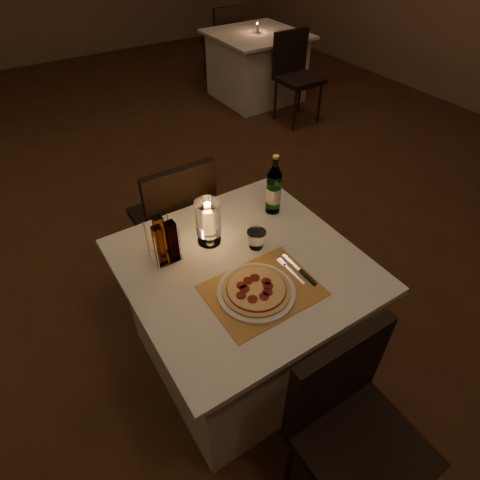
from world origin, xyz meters
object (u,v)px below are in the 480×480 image
hurricane_candle (208,219)px  neighbor_table_right (256,66)px  chair_far (176,214)px  pizza (256,289)px  plate (256,292)px  tumbler (256,239)px  chair_near (350,418)px  water_bottle (274,190)px  main_table (242,315)px

hurricane_candle → neighbor_table_right: size_ratio=0.22×
chair_far → pizza: (-0.05, -0.89, 0.22)m
plate → neighbor_table_right: 3.89m
tumbler → hurricane_candle: bearing=137.3°
chair_near → chair_far: size_ratio=1.00×
chair_far → water_bottle: water_bottle is taller
main_table → chair_near: (-0.00, -0.71, 0.18)m
hurricane_candle → tumbler: bearing=-42.7°
chair_far → hurricane_candle: bearing=-95.7°
chair_near → tumbler: bearing=81.8°
chair_far → pizza: size_ratio=3.21×
chair_far → neighbor_table_right: (2.15, 2.30, -0.18)m
main_table → neighbor_table_right: size_ratio=1.00×
chair_far → neighbor_table_right: 3.15m
main_table → water_bottle: water_bottle is taller
plate → tumbler: tumbler is taller
main_table → plate: size_ratio=3.12×
water_bottle → hurricane_candle: bearing=-175.4°
pizza → hurricane_candle: 0.40m
chair_near → pizza: chair_near is taller
neighbor_table_right → tumbler: bearing=-124.6°
chair_near → plate: 0.57m
pizza → water_bottle: (0.39, 0.42, 0.10)m
chair_near → water_bottle: (0.34, 0.95, 0.32)m
tumbler → neighbor_table_right: tumbler is taller
hurricane_candle → chair_far: bearing=84.3°
main_table → hurricane_candle: size_ratio=4.50×
plate → hurricane_candle: (-0.00, 0.39, 0.12)m
plate → tumbler: 0.29m
chair_near → water_bottle: size_ratio=2.84×
tumbler → hurricane_candle: size_ratio=0.39×
plate → chair_near: bearing=-84.7°
pizza → chair_near: bearing=-84.6°
chair_near → water_bottle: 1.06m
main_table → chair_near: chair_near is taller
chair_near → neighbor_table_right: 4.30m
main_table → plate: bearing=-105.5°
plate → tumbler: size_ratio=3.65×
pizza → main_table: bearing=74.4°
water_bottle → pizza: bearing=-132.9°
chair_far → chair_near: bearing=-90.0°
water_bottle → neighbor_table_right: water_bottle is taller
chair_near → chair_far: 1.43m
water_bottle → tumbler: bearing=-141.2°
plate → pizza: (-0.00, -0.00, 0.02)m
tumbler → neighbor_table_right: 3.61m
hurricane_candle → water_bottle: bearing=4.6°
chair_far → tumbler: 0.71m
plate → tumbler: (0.16, 0.24, 0.03)m
main_table → chair_near: size_ratio=1.11×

